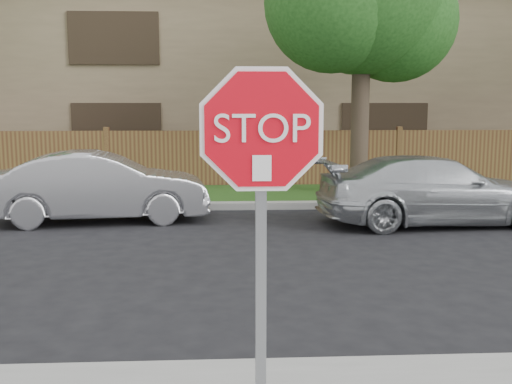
{
  "coord_description": "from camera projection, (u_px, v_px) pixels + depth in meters",
  "views": [
    {
      "loc": [
        -0.85,
        -4.94,
        2.29
      ],
      "look_at": [
        -0.63,
        -0.9,
        1.7
      ],
      "focal_mm": 42.0,
      "sensor_mm": 36.0,
      "label": 1
    }
  ],
  "objects": [
    {
      "name": "fence",
      "position": [
        255.0,
        160.0,
        16.41
      ],
      "size": [
        70.0,
        0.12,
        1.6
      ],
      "primitive_type": "cube",
      "color": "brown",
      "rests_on": "ground"
    },
    {
      "name": "far_curb",
      "position": [
        262.0,
        205.0,
        13.3
      ],
      "size": [
        70.0,
        0.3,
        0.15
      ],
      "primitive_type": "cube",
      "color": "gray",
      "rests_on": "ground"
    },
    {
      "name": "sedan_right",
      "position": [
        435.0,
        190.0,
        11.55
      ],
      "size": [
        4.67,
        2.19,
        1.32
      ],
      "primitive_type": "imported",
      "rotation": [
        0.0,
        0.0,
        1.65
      ],
      "color": "silver",
      "rests_on": "ground"
    },
    {
      "name": "stop_sign",
      "position": [
        261.0,
        184.0,
        3.5
      ],
      "size": [
        1.01,
        0.13,
        2.55
      ],
      "color": "gray",
      "rests_on": "sidewalk_near"
    },
    {
      "name": "apartment_building",
      "position": [
        247.0,
        70.0,
        21.55
      ],
      "size": [
        35.2,
        9.2,
        7.2
      ],
      "color": "#8A7556",
      "rests_on": "ground"
    },
    {
      "name": "grass_strip",
      "position": [
        258.0,
        195.0,
        14.94
      ],
      "size": [
        70.0,
        3.0,
        0.12
      ],
      "primitive_type": "cube",
      "color": "#1E4714",
      "rests_on": "ground"
    },
    {
      "name": "sedan_left",
      "position": [
        101.0,
        187.0,
        11.78
      ],
      "size": [
        4.34,
        1.94,
        1.38
      ],
      "primitive_type": "imported",
      "rotation": [
        0.0,
        0.0,
        1.69
      ],
      "color": "#AFAFB3",
      "rests_on": "ground"
    },
    {
      "name": "ground",
      "position": [
        322.0,
        368.0,
        5.26
      ],
      "size": [
        90.0,
        90.0,
        0.0
      ],
      "primitive_type": "plane",
      "color": "black",
      "rests_on": "ground"
    }
  ]
}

